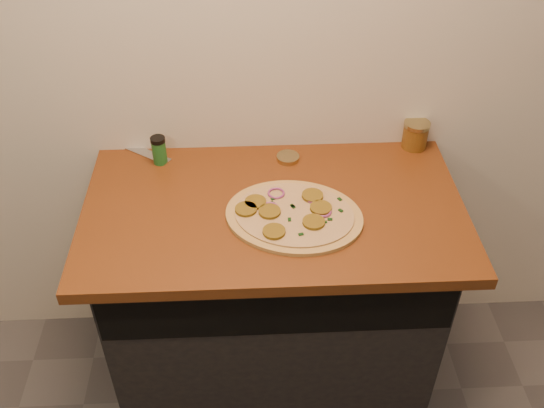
{
  "coord_description": "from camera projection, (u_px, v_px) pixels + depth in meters",
  "views": [
    {
      "loc": [
        -0.07,
        -0.04,
        2.12
      ],
      "look_at": [
        -0.01,
        1.36,
        0.95
      ],
      "focal_mm": 40.0,
      "sensor_mm": 36.0,
      "label": 1
    }
  ],
  "objects": [
    {
      "name": "salsa_jar",
      "position": [
        415.0,
        135.0,
        2.12
      ],
      "size": [
        0.09,
        0.09,
        0.1
      ],
      "color": "maroon",
      "rests_on": "countertop"
    },
    {
      "name": "flour_spill",
      "position": [
        321.0,
        223.0,
        1.84
      ],
      "size": [
        0.16,
        0.16,
        0.0
      ],
      "primitive_type": "cylinder",
      "rotation": [
        0.0,
        0.0,
        0.04
      ],
      "color": "silver",
      "rests_on": "countertop"
    },
    {
      "name": "pizza",
      "position": [
        293.0,
        215.0,
        1.85
      ],
      "size": [
        0.5,
        0.5,
        0.03
      ],
      "color": "tan",
      "rests_on": "countertop"
    },
    {
      "name": "spice_shaker",
      "position": [
        159.0,
        150.0,
        2.05
      ],
      "size": [
        0.05,
        0.05,
        0.1
      ],
      "color": "#1E6026",
      "rests_on": "countertop"
    },
    {
      "name": "mason_jar_lid",
      "position": [
        288.0,
        158.0,
        2.09
      ],
      "size": [
        0.1,
        0.1,
        0.02
      ],
      "primitive_type": "cylinder",
      "rotation": [
        0.0,
        0.0,
        -0.39
      ],
      "color": "tan",
      "rests_on": "countertop"
    },
    {
      "name": "countertop",
      "position": [
        274.0,
        209.0,
        1.92
      ],
      "size": [
        1.2,
        0.7,
        0.04
      ],
      "primitive_type": "cube",
      "color": "brown",
      "rests_on": "cabinet"
    },
    {
      "name": "chefs_knife",
      "position": [
        130.0,
        146.0,
        2.15
      ],
      "size": [
        0.26,
        0.2,
        0.02
      ],
      "color": "#B7BAC1",
      "rests_on": "countertop"
    },
    {
      "name": "cabinet",
      "position": [
        273.0,
        297.0,
        2.23
      ],
      "size": [
        1.1,
        0.6,
        0.86
      ],
      "primitive_type": "cube",
      "color": "black",
      "rests_on": "ground"
    }
  ]
}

